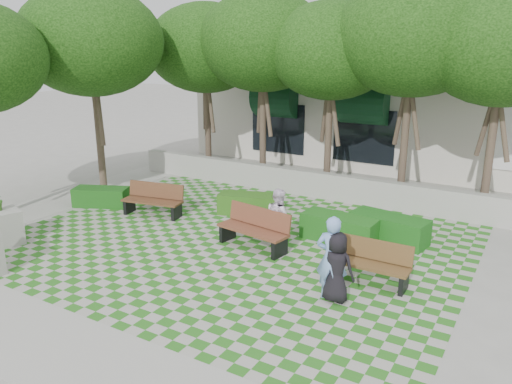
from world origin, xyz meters
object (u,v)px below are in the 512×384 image
Objects in this scene: hedge_west at (101,197)px; person_blue at (332,258)px; hedge_midleft at (248,204)px; person_dark at (337,267)px; hedge_midright at (339,228)px; person_white at (279,218)px; bench_mid at (254,229)px; bench_east at (369,263)px; hedge_east at (389,229)px; planter_back at (1,226)px; bench_west at (153,200)px.

hedge_west is 0.97× the size of person_blue.
hedge_midleft is 1.23× the size of person_dark.
hedge_midright is 1.77m from person_white.
bench_east is at bearing 1.60° from bench_mid.
planter_back is (-8.93, -5.52, 0.16)m from hedge_east.
person_white is (6.75, -0.06, 0.49)m from hedge_west.
hedge_east is (2.93, 2.25, -0.15)m from bench_mid.
person_white is at bearing 29.46° from planter_back.
hedge_east reaches higher than hedge_west.
person_dark is (0.02, -3.87, 0.40)m from hedge_east.
planter_back reaches higher than hedge_west.
bench_mid is 1.14× the size of person_blue.
bench_east is 3.29m from bench_mid.
person_blue is 3.05m from person_white.
person_white is at bearing -49.73° from person_blue.
bench_mid is 1.03× the size of hedge_midright.
bench_mid is 1.32× the size of person_white.
bench_mid is 6.27m from hedge_west.
hedge_east is 1.12× the size of person_blue.
bench_west is 3.00m from hedge_midleft.
bench_east is at bearing -5.43° from hedge_west.
bench_mid is at bearing -142.45° from hedge_east.
bench_east is 2.71m from hedge_east.
person_blue reaches higher than hedge_midright.
hedge_west is at bearing -169.00° from hedge_east.
person_dark is at bearing -12.77° from hedge_west.
hedge_midright is 3.39m from person_blue.
hedge_midright is (5.86, 0.94, -0.13)m from bench_west.
bench_east is 9.68m from planter_back.
hedge_east is at bearing 46.74° from bench_mid.
bench_east is 2.52m from hedge_midright.
hedge_midright is 8.08m from hedge_west.
hedge_midright is at bearing -101.14° from person_white.
hedge_midright is (-1.50, 2.02, -0.11)m from bench_east.
hedge_midright is at bearing -11.47° from hedge_midleft.
bench_west is at bearing -14.68° from person_dark.
planter_back reaches higher than hedge_midright.
hedge_west is 9.31m from person_blue.
hedge_midleft is (2.52, 1.62, -0.16)m from bench_west.
planter_back is at bearing -126.43° from bench_west.
hedge_east is (-0.33, 2.69, -0.10)m from bench_east.
person_white reaches higher than bench_east.
person_blue is at bearing -110.94° from bench_east.
bench_mid is 1.38× the size of person_dark.
bench_mid reaches higher than hedge_east.
hedge_midleft is 5.97m from person_dark.
planter_back is (-9.25, -2.83, 0.05)m from bench_east.
planter_back is 8.98m from person_blue.
bench_east is 1.22× the size of person_dark.
planter_back is at bearing -86.16° from hedge_west.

